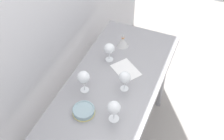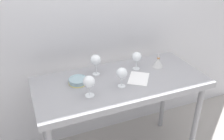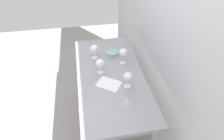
# 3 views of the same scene
# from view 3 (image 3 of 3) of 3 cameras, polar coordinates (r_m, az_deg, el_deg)

# --- Properties ---
(ground_plane) EXTENTS (6.00, 6.00, 0.00)m
(ground_plane) POSITION_cam_3_polar(r_m,az_deg,el_deg) (2.59, -0.30, -16.56)
(ground_plane) COLOR #9C9792
(back_wall) EXTENTS (3.80, 0.04, 2.60)m
(back_wall) POSITION_cam_3_polar(r_m,az_deg,el_deg) (1.83, 15.12, 10.36)
(back_wall) COLOR silver
(back_wall) RESTS_ON ground_plane
(steel_counter) EXTENTS (1.40, 0.65, 0.90)m
(steel_counter) POSITION_cam_3_polar(r_m,az_deg,el_deg) (1.99, -0.55, -3.45)
(steel_counter) COLOR gray
(steel_counter) RESTS_ON ground_plane
(wine_glass_near_left) EXTENTS (0.09, 0.09, 0.16)m
(wine_glass_near_left) POSITION_cam_3_polar(r_m,az_deg,el_deg) (2.08, -5.33, 6.17)
(wine_glass_near_left) COLOR white
(wine_glass_near_left) RESTS_ON steel_counter
(wine_glass_near_center) EXTENTS (0.08, 0.08, 0.16)m
(wine_glass_near_center) POSITION_cam_3_polar(r_m,az_deg,el_deg) (1.87, -3.57, 1.90)
(wine_glass_near_center) COLOR white
(wine_glass_near_center) RESTS_ON steel_counter
(wine_glass_far_right) EXTENTS (0.08, 0.08, 0.16)m
(wine_glass_far_right) POSITION_cam_3_polar(r_m,az_deg,el_deg) (1.72, 4.74, -2.15)
(wine_glass_far_right) COLOR white
(wine_glass_far_right) RESTS_ON steel_counter
(wine_glass_far_left) EXTENTS (0.09, 0.09, 0.18)m
(wine_glass_far_left) POSITION_cam_3_polar(r_m,az_deg,el_deg) (1.99, 3.36, 5.09)
(wine_glass_far_left) COLOR white
(wine_glass_far_left) RESTS_ON steel_counter
(tasting_sheet_upper) EXTENTS (0.25, 0.27, 0.00)m
(tasting_sheet_upper) POSITION_cam_3_polar(r_m,az_deg,el_deg) (1.81, -0.95, -4.14)
(tasting_sheet_upper) COLOR white
(tasting_sheet_upper) RESTS_ON steel_counter
(tasting_bowl) EXTENTS (0.15, 0.15, 0.04)m
(tasting_bowl) POSITION_cam_3_polar(r_m,az_deg,el_deg) (2.18, 0.04, 5.15)
(tasting_bowl) COLOR #DBCC66
(tasting_bowl) RESTS_ON steel_counter
(decanter_funnel) EXTENTS (0.10, 0.10, 0.13)m
(decanter_funnel) POSITION_cam_3_polar(r_m,az_deg,el_deg) (1.62, 5.06, -8.75)
(decanter_funnel) COLOR silver
(decanter_funnel) RESTS_ON steel_counter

